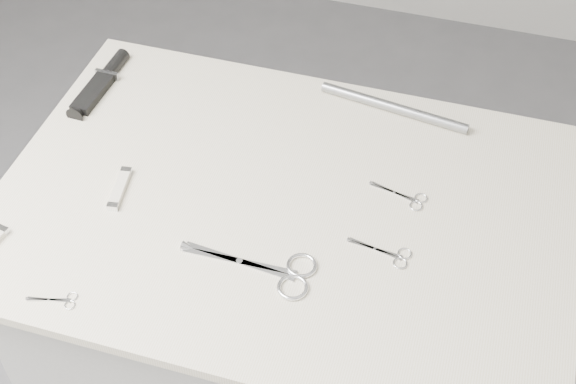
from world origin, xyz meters
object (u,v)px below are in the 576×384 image
(embroidery_scissors_a, at_px, (389,254))
(tiny_scissors, at_px, (59,300))
(sheathed_knife, at_px, (103,80))
(metal_rail, at_px, (394,107))
(large_shears, at_px, (276,271))
(embroidery_scissors_b, at_px, (407,198))
(plinth, at_px, (285,351))
(pocket_knife_a, at_px, (120,188))

(embroidery_scissors_a, bearing_deg, tiny_scissors, -144.87)
(sheathed_knife, bearing_deg, metal_rail, -79.75)
(large_shears, bearing_deg, metal_rail, 79.05)
(embroidery_scissors_b, xyz_separation_m, tiny_scissors, (-0.48, -0.37, -0.00))
(plinth, bearing_deg, large_shears, -77.96)
(pocket_knife_a, bearing_deg, tiny_scissors, 173.03)
(tiny_scissors, relative_size, pocket_knife_a, 0.79)
(sheathed_knife, distance_m, pocket_knife_a, 0.31)
(plinth, height_order, sheathed_knife, sheathed_knife)
(plinth, relative_size, sheathed_knife, 4.68)
(embroidery_scissors_b, bearing_deg, metal_rail, 120.71)
(plinth, distance_m, embroidery_scissors_a, 0.51)
(embroidery_scissors_b, xyz_separation_m, metal_rail, (-0.07, 0.22, 0.01))
(metal_rail, bearing_deg, embroidery_scissors_b, -72.60)
(large_shears, bearing_deg, embroidery_scissors_b, 54.31)
(large_shears, height_order, metal_rail, metal_rail)
(large_shears, relative_size, embroidery_scissors_b, 2.10)
(plinth, distance_m, metal_rail, 0.58)
(plinth, xyz_separation_m, tiny_scissors, (-0.28, -0.30, 0.47))
(plinth, distance_m, large_shears, 0.50)
(plinth, distance_m, pocket_knife_a, 0.56)
(large_shears, height_order, pocket_knife_a, pocket_knife_a)
(embroidery_scissors_b, distance_m, metal_rail, 0.23)
(tiny_scissors, bearing_deg, sheathed_knife, 94.64)
(embroidery_scissors_a, height_order, sheathed_knife, sheathed_knife)
(sheathed_knife, bearing_deg, embroidery_scissors_a, -110.67)
(pocket_knife_a, distance_m, metal_rail, 0.54)
(embroidery_scissors_b, height_order, metal_rail, metal_rail)
(embroidery_scissors_b, xyz_separation_m, sheathed_knife, (-0.64, 0.14, 0.01))
(plinth, bearing_deg, tiny_scissors, -132.97)
(large_shears, height_order, sheathed_knife, sheathed_knife)
(large_shears, relative_size, pocket_knife_a, 2.20)
(large_shears, height_order, embroidery_scissors_a, large_shears)
(tiny_scissors, height_order, metal_rail, metal_rail)
(embroidery_scissors_b, height_order, pocket_knife_a, pocket_knife_a)
(embroidery_scissors_b, relative_size, sheathed_knife, 0.55)
(tiny_scissors, distance_m, metal_rail, 0.72)
(large_shears, distance_m, embroidery_scissors_b, 0.28)
(plinth, relative_size, embroidery_scissors_b, 8.57)
(embroidery_scissors_a, height_order, tiny_scissors, same)
(plinth, height_order, large_shears, large_shears)
(plinth, relative_size, pocket_knife_a, 8.97)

